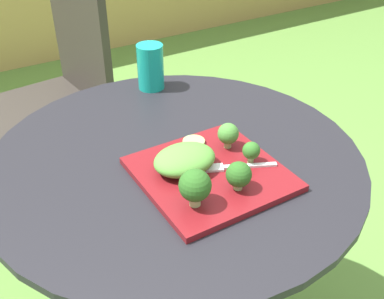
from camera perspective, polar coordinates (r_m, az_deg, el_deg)
patio_table at (r=1.19m, az=-1.82°, el=-12.34°), size 0.81×0.81×0.73m
patio_chair at (r=1.85m, az=-16.00°, el=7.81°), size 0.48×0.48×0.90m
salad_plate at (r=0.94m, az=2.27°, el=-3.01°), size 0.28×0.28×0.01m
drinking_glass at (r=1.27m, az=-5.12°, el=9.84°), size 0.07×0.07×0.12m
fork at (r=0.94m, az=4.92°, el=-2.13°), size 0.15×0.08×0.00m
lettuce_mound at (r=0.92m, az=-0.91°, el=-1.24°), size 0.13×0.10×0.05m
broccoli_floret_0 at (r=0.87m, az=5.79°, el=-3.11°), size 0.05×0.05×0.06m
broccoli_floret_1 at (r=0.82m, az=0.38°, el=-4.52°), size 0.06×0.06×0.07m
broccoli_floret_2 at (r=0.95m, az=7.31°, el=-0.18°), size 0.04×0.04×0.05m
broccoli_floret_3 at (r=0.99m, az=4.48°, el=1.92°), size 0.05×0.05×0.06m
cucumber_slice_0 at (r=1.01m, az=0.17°, el=1.00°), size 0.05×0.05×0.01m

